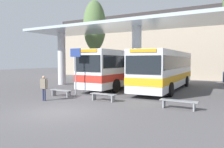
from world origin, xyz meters
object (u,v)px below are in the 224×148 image
object	(u,v)px
info_sign_platform	(76,62)
transit_bus_center_bay	(165,69)
waiting_bench_near_pillar	(103,96)
poplar_tree_behind_left	(95,26)
pedestrian_waiting	(44,86)
transit_bus_left_bay	(122,67)
waiting_bench_mid_platform	(179,103)
waiting_bench_far_platform	(61,92)

from	to	relation	value
info_sign_platform	transit_bus_center_bay	bearing A→B (deg)	54.80
waiting_bench_near_pillar	poplar_tree_behind_left	distance (m)	14.13
waiting_bench_near_pillar	pedestrian_waiting	xyz separation A→B (m)	(-3.29, -1.79, 0.62)
transit_bus_left_bay	info_sign_platform	bearing A→B (deg)	84.91
transit_bus_left_bay	transit_bus_center_bay	distance (m)	4.17
waiting_bench_near_pillar	transit_bus_center_bay	bearing A→B (deg)	76.10
waiting_bench_near_pillar	pedestrian_waiting	bearing A→B (deg)	-151.42
info_sign_platform	pedestrian_waiting	size ratio (longest dim) A/B	2.15
waiting_bench_mid_platform	pedestrian_waiting	world-z (taller)	pedestrian_waiting
transit_bus_left_bay	waiting_bench_near_pillar	world-z (taller)	transit_bus_left_bay
transit_bus_left_bay	waiting_bench_mid_platform	size ratio (longest dim) A/B	5.93
waiting_bench_mid_platform	waiting_bench_far_platform	bearing A→B (deg)	180.00
pedestrian_waiting	poplar_tree_behind_left	size ratio (longest dim) A/B	0.16
transit_bus_left_bay	poplar_tree_behind_left	bearing A→B (deg)	-31.53
transit_bus_left_bay	pedestrian_waiting	distance (m)	8.94
transit_bus_left_bay	pedestrian_waiting	size ratio (longest dim) A/B	7.26
info_sign_platform	poplar_tree_behind_left	distance (m)	11.35
transit_bus_left_bay	waiting_bench_mid_platform	distance (m)	10.05
transit_bus_left_bay	transit_bus_center_bay	xyz separation A→B (m)	(4.16, 0.23, -0.05)
info_sign_platform	poplar_tree_behind_left	bearing A→B (deg)	116.99
poplar_tree_behind_left	transit_bus_left_bay	bearing A→B (deg)	-30.55
transit_bus_center_bay	pedestrian_waiting	world-z (taller)	transit_bus_center_bay
transit_bus_center_bay	waiting_bench_mid_platform	world-z (taller)	transit_bus_center_bay
waiting_bench_near_pillar	waiting_bench_far_platform	world-z (taller)	same
waiting_bench_near_pillar	waiting_bench_mid_platform	bearing A→B (deg)	0.00
transit_bus_center_bay	waiting_bench_near_pillar	world-z (taller)	transit_bus_center_bay
transit_bus_center_bay	poplar_tree_behind_left	distance (m)	10.92
transit_bus_left_bay	pedestrian_waiting	bearing A→B (deg)	83.01
transit_bus_left_bay	pedestrian_waiting	xyz separation A→B (m)	(-0.93, -8.84, -0.93)
waiting_bench_mid_platform	poplar_tree_behind_left	bearing A→B (deg)	140.32
waiting_bench_far_platform	waiting_bench_near_pillar	bearing A→B (deg)	-0.00
transit_bus_center_bay	waiting_bench_mid_platform	distance (m)	7.96
info_sign_platform	poplar_tree_behind_left	size ratio (longest dim) A/B	0.35
waiting_bench_near_pillar	poplar_tree_behind_left	xyz separation A→B (m)	(-7.60, 10.14, 6.26)
info_sign_platform	pedestrian_waiting	world-z (taller)	info_sign_platform
transit_bus_left_bay	info_sign_platform	distance (m)	6.34
transit_bus_left_bay	waiting_bench_mid_platform	bearing A→B (deg)	133.76
waiting_bench_far_platform	transit_bus_left_bay	bearing A→B (deg)	80.59
transit_bus_center_bay	poplar_tree_behind_left	world-z (taller)	poplar_tree_behind_left
waiting_bench_mid_platform	transit_bus_left_bay	bearing A→B (deg)	134.75
transit_bus_left_bay	poplar_tree_behind_left	xyz separation A→B (m)	(-5.24, 3.09, 4.71)
poplar_tree_behind_left	waiting_bench_mid_platform	bearing A→B (deg)	-39.68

